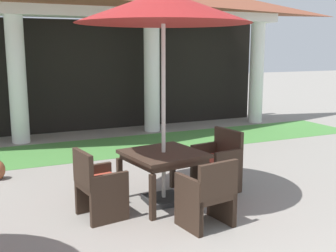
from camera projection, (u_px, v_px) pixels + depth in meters
The scene contains 7 objects.
background_pavilion at pixel (85, 6), 9.88m from camera, with size 11.08×2.52×4.06m.
lawn_strip at pixel (106, 148), 9.14m from camera, with size 12.88×1.93×0.01m, color #47843D.
patio_table_near_foreground at pixel (164, 159), 5.80m from camera, with size 1.13×1.13×0.73m.
patio_umbrella_near_foreground at pixel (163, 9), 5.43m from camera, with size 2.33×2.33×2.95m.
patio_chair_near_foreground_east at pixel (218, 162), 6.37m from camera, with size 0.62×0.70×0.93m.
patio_chair_near_foreground_west at pixel (98, 186), 5.31m from camera, with size 0.60×0.63×0.90m.
patio_chair_near_foreground_south at pixel (208, 195), 5.03m from camera, with size 0.65×0.59×0.86m.
Camera 1 is at (-2.44, -1.03, 2.15)m, focal length 44.48 mm.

